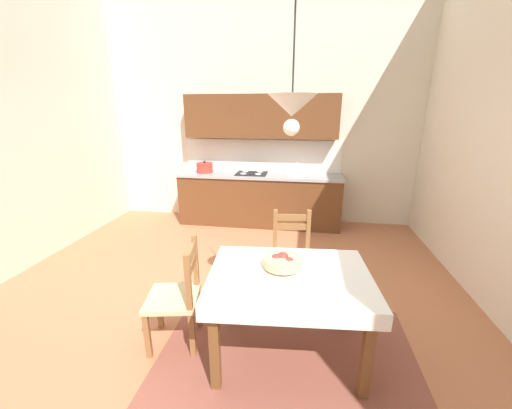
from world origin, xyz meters
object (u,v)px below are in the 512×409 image
dining_table (289,289)px  dining_chair_tv_side (177,297)px  pendant_lamp (292,107)px  fruit_bowl (282,261)px  kitchen_cabinetry (260,176)px  dining_chair_kitchen_side (292,257)px

dining_table → dining_chair_tv_side: dining_chair_tv_side is taller
pendant_lamp → fruit_bowl: bearing=116.9°
kitchen_cabinetry → pendant_lamp: (0.66, -3.03, 1.12)m
dining_chair_tv_side → kitchen_cabinetry: bearing=85.2°
dining_table → pendant_lamp: size_ratio=1.63×
dining_chair_tv_side → dining_table: bearing=-0.3°
kitchen_cabinetry → dining_chair_tv_side: 3.07m
pendant_lamp → dining_table: bearing=-1.2°
dining_chair_tv_side → fruit_bowl: size_ratio=3.10×
dining_table → dining_chair_tv_side: size_ratio=1.41×
dining_table → dining_chair_kitchen_side: dining_chair_kitchen_side is taller
fruit_bowl → pendant_lamp: (0.04, -0.07, 1.16)m
dining_table → dining_chair_tv_side: bearing=179.7°
dining_chair_tv_side → pendant_lamp: pendant_lamp is taller
kitchen_cabinetry → dining_table: size_ratio=2.14×
kitchen_cabinetry → dining_chair_tv_side: size_ratio=3.01×
fruit_bowl → pendant_lamp: bearing=-63.1°
dining_table → fruit_bowl: size_ratio=4.37×
dining_chair_tv_side → fruit_bowl: (0.87, 0.07, 0.37)m
kitchen_cabinetry → fruit_bowl: bearing=-78.2°
dining_chair_kitchen_side → pendant_lamp: size_ratio=1.16×
kitchen_cabinetry → dining_chair_kitchen_side: (0.67, -2.15, -0.41)m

